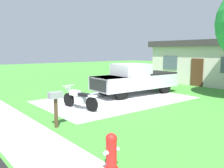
# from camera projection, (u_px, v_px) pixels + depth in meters

# --- Properties ---
(ground_plane) EXTENTS (80.00, 80.00, 0.00)m
(ground_plane) POSITION_uv_depth(u_px,v_px,m) (117.00, 99.00, 13.31)
(ground_plane) COLOR #428C34
(driveway_pad) EXTENTS (5.19, 8.18, 0.01)m
(driveway_pad) POSITION_uv_depth(u_px,v_px,m) (117.00, 99.00, 13.31)
(driveway_pad) COLOR #BCBCBC
(driveway_pad) RESTS_ON ground
(sidewalk_strip) EXTENTS (36.00, 1.80, 0.01)m
(sidewalk_strip) POSITION_uv_depth(u_px,v_px,m) (2.00, 118.00, 9.58)
(sidewalk_strip) COLOR beige
(sidewalk_strip) RESTS_ON ground
(motorcycle) EXTENTS (2.19, 0.80, 1.09)m
(motorcycle) POSITION_uv_depth(u_px,v_px,m) (80.00, 99.00, 11.10)
(motorcycle) COLOR black
(motorcycle) RESTS_ON ground
(pickup_truck) EXTENTS (2.28, 5.72, 1.90)m
(pickup_truck) POSITION_uv_depth(u_px,v_px,m) (136.00, 79.00, 14.85)
(pickup_truck) COLOR black
(pickup_truck) RESTS_ON ground
(fire_hydrant) EXTENTS (0.32, 0.40, 0.87)m
(fire_hydrant) POSITION_uv_depth(u_px,v_px,m) (111.00, 152.00, 5.36)
(fire_hydrant) COLOR red
(fire_hydrant) RESTS_ON ground
(mailbox) EXTENTS (0.26, 0.48, 1.26)m
(mailbox) POSITION_uv_depth(u_px,v_px,m) (56.00, 100.00, 8.32)
(mailbox) COLOR #4C3823
(mailbox) RESTS_ON ground
(neighbor_house) EXTENTS (9.60, 5.60, 3.50)m
(neighbor_house) POSITION_uv_depth(u_px,v_px,m) (214.00, 62.00, 19.66)
(neighbor_house) COLOR beige
(neighbor_house) RESTS_ON ground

